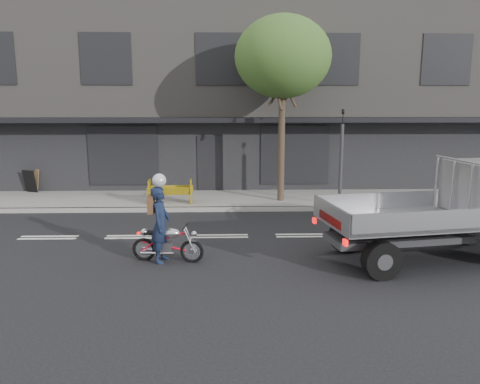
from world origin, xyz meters
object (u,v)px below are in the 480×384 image
street_tree (283,57)px  motorcycle (168,243)px  rider (161,225)px  flatbed_ute (480,202)px  traffic_light_pole (341,163)px  sandwich_board (30,181)px  construction_barrier (170,192)px

street_tree → motorcycle: size_ratio=3.90×
rider → flatbed_ute: flatbed_ute is taller
flatbed_ute → street_tree: bearing=114.4°
flatbed_ute → traffic_light_pole: bearing=102.3°
motorcycle → rider: rider is taller
traffic_light_pole → sandwich_board: (-11.92, 2.65, -1.05)m
street_tree → rider: 8.43m
flatbed_ute → construction_barrier: 9.83m
motorcycle → construction_barrier: (-0.62, 5.63, 0.14)m
rider → flatbed_ute: 7.66m
traffic_light_pole → construction_barrier: (-6.02, 0.21, -1.06)m
flatbed_ute → construction_barrier: size_ratio=3.45×
rider → flatbed_ute: bearing=-80.0°
traffic_light_pole → motorcycle: traffic_light_pole is taller
motorcycle → construction_barrier: size_ratio=1.09×
street_tree → construction_barrier: 6.21m
sandwich_board → traffic_light_pole: bearing=10.1°
motorcycle → flatbed_ute: flatbed_ute is taller
motorcycle → street_tree: bearing=70.4°
street_tree → motorcycle: (-3.40, -6.27, -4.82)m
sandwich_board → flatbed_ute: bearing=-6.8°
street_tree → traffic_light_pole: size_ratio=1.93×
traffic_light_pole → rider: 7.80m
rider → sandwich_board: bearing=47.1°
rider → construction_barrier: rider is taller
street_tree → rider: size_ratio=3.72×
traffic_light_pole → sandwich_board: 12.26m
rider → construction_barrier: 5.66m
traffic_light_pole → flatbed_ute: traffic_light_pole is taller
traffic_light_pole → flatbed_ute: size_ratio=0.64×
traffic_light_pole → motorcycle: (-5.40, -5.42, -1.19)m
flatbed_ute → construction_barrier: flatbed_ute is taller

